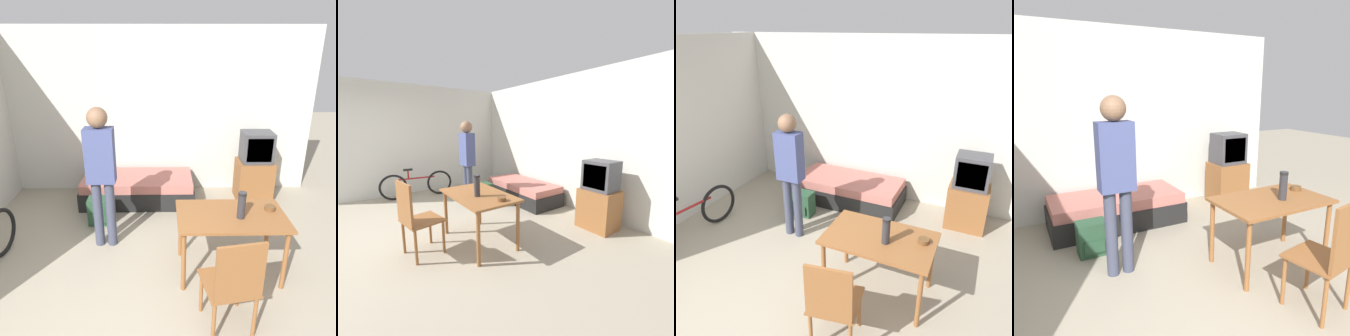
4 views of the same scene
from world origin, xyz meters
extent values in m
cube|color=silver|center=(0.00, 3.65, 1.35)|extent=(5.50, 0.06, 2.70)
cube|color=black|center=(-0.15, 3.13, 0.15)|extent=(1.79, 0.82, 0.29)
cube|color=#B76B60|center=(-0.15, 3.13, 0.36)|extent=(1.73, 0.79, 0.14)
cube|color=brown|center=(1.75, 3.18, 0.33)|extent=(0.56, 0.46, 0.66)
cube|color=#424247|center=(1.75, 3.18, 0.90)|extent=(0.48, 0.39, 0.48)
cube|color=black|center=(1.75, 2.99, 0.90)|extent=(0.39, 0.01, 0.38)
cube|color=brown|center=(0.99, 1.35, 0.71)|extent=(1.17, 0.72, 0.03)
cylinder|color=brown|center=(0.47, 1.05, 0.35)|extent=(0.05, 0.05, 0.70)
cylinder|color=brown|center=(1.52, 1.05, 0.35)|extent=(0.05, 0.05, 0.70)
cylinder|color=brown|center=(0.47, 1.65, 0.35)|extent=(0.05, 0.05, 0.70)
cylinder|color=brown|center=(1.52, 1.65, 0.35)|extent=(0.05, 0.05, 0.70)
cube|color=brown|center=(0.84, 0.60, 0.47)|extent=(0.53, 0.53, 0.02)
cube|color=brown|center=(0.87, 0.39, 0.74)|extent=(0.42, 0.10, 0.54)
cylinder|color=brown|center=(0.99, 0.82, 0.23)|extent=(0.04, 0.04, 0.46)
cylinder|color=brown|center=(0.62, 0.75, 0.23)|extent=(0.04, 0.04, 0.46)
cylinder|color=brown|center=(1.05, 0.45, 0.23)|extent=(0.04, 0.04, 0.46)
cylinder|color=brown|center=(0.68, 0.38, 0.23)|extent=(0.04, 0.04, 0.46)
cylinder|color=#3D4256|center=(-0.56, 1.91, 0.44)|extent=(0.12, 0.12, 0.89)
cylinder|color=#3D4256|center=(-0.40, 1.91, 0.44)|extent=(0.12, 0.12, 0.89)
cube|color=#424C7F|center=(-0.48, 1.91, 1.22)|extent=(0.34, 0.20, 0.66)
sphere|color=#846047|center=(-0.48, 1.91, 1.67)|extent=(0.24, 0.24, 0.24)
cylinder|color=#2D2D33|center=(1.08, 1.29, 0.88)|extent=(0.08, 0.08, 0.30)
cylinder|color=black|center=(1.08, 1.29, 1.01)|extent=(0.09, 0.09, 0.03)
cylinder|color=brown|center=(1.44, 1.45, 0.75)|extent=(0.12, 0.12, 0.05)
cube|color=#284C33|center=(-0.65, 2.43, 0.20)|extent=(0.32, 0.23, 0.39)
cube|color=#284C33|center=(-0.65, 2.30, 0.14)|extent=(0.23, 0.03, 0.14)
camera|label=1|loc=(0.26, -1.72, 2.49)|focal=35.00mm
camera|label=2|loc=(3.73, -0.13, 1.67)|focal=24.00mm
camera|label=3|loc=(1.87, -1.45, 2.80)|focal=35.00mm
camera|label=4|loc=(-1.33, -1.07, 1.86)|focal=35.00mm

